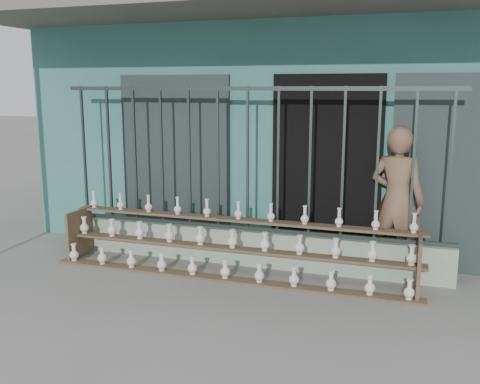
% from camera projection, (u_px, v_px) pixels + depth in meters
% --- Properties ---
extents(ground, '(60.00, 60.00, 0.00)m').
position_uv_depth(ground, '(211.00, 302.00, 5.66)').
color(ground, slate).
extents(workshop_building, '(7.40, 6.60, 3.21)m').
position_uv_depth(workshop_building, '(298.00, 123.00, 9.29)').
color(workshop_building, '#326B64').
rests_on(workshop_building, ground).
extents(parapet_wall, '(5.00, 0.20, 0.45)m').
position_uv_depth(parapet_wall, '(247.00, 247.00, 6.83)').
color(parapet_wall, '#90A48C').
rests_on(parapet_wall, ground).
extents(security_fence, '(5.00, 0.04, 1.80)m').
position_uv_depth(security_fence, '(248.00, 160.00, 6.62)').
color(security_fence, '#283330').
rests_on(security_fence, parapet_wall).
extents(shelf_rack, '(4.50, 0.68, 0.85)m').
position_uv_depth(shelf_rack, '(232.00, 245.00, 6.44)').
color(shelf_rack, brown).
rests_on(shelf_rack, ground).
extents(elderly_woman, '(0.75, 0.61, 1.79)m').
position_uv_depth(elderly_woman, '(397.00, 201.00, 6.40)').
color(elderly_woman, brown).
rests_on(elderly_woman, ground).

